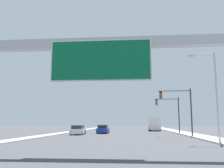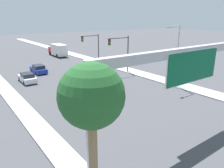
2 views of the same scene
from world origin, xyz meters
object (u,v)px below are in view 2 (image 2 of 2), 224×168
Objects in this scene: sign_gantry at (191,65)px; car_far_left at (39,69)px; palm_tree_foreground at (91,98)px; street_lamp_right at (176,51)px; traffic_light_mid_block at (93,44)px; car_far_right at (27,78)px; truck_box_primary at (58,50)px; traffic_light_near_intersection at (122,49)px.

sign_gantry is 30.29m from car_far_left.
street_lamp_right is at bearing 28.45° from palm_tree_foreground.
street_lamp_right reaches higher than traffic_light_mid_block.
car_far_right is at bearing 137.80° from street_lamp_right.
sign_gantry is 13.59m from street_lamp_right.
car_far_left is 12.95m from traffic_light_mid_block.
street_lamp_right is (17.02, -15.43, 4.57)m from car_far_right.
car_far_right is at bearing 105.89° from sign_gantry.
truck_box_primary is 1.15× the size of traffic_light_mid_block.
street_lamp_right reaches higher than truck_box_primary.
truck_box_primary is at bearing 55.66° from car_far_left.
traffic_light_near_intersection is (8.84, 20.08, -1.54)m from sign_gantry.
sign_gantry is at bearing 11.86° from palm_tree_foreground.
sign_gantry is 22.00m from traffic_light_near_intersection.
sign_gantry is at bearing -137.61° from street_lamp_right.
traffic_light_near_intersection is at bearing -90.38° from traffic_light_mid_block.
truck_box_primary is 36.13m from street_lamp_right.
car_far_left is at bearing -177.76° from traffic_light_mid_block.
car_far_right is 0.65× the size of traffic_light_near_intersection.
palm_tree_foreground is at bearing -131.79° from traffic_light_near_intersection.
palm_tree_foreground is at bearing -103.57° from car_far_left.
sign_gantry reaches higher than car_far_right.
car_far_left is at bearing 123.48° from street_lamp_right.
car_far_left is at bearing 76.43° from palm_tree_foreground.
sign_gantry is 2.28× the size of street_lamp_right.
car_far_left is 0.62× the size of truck_box_primary.
traffic_light_mid_block is (8.91, 30.08, -1.71)m from sign_gantry.
car_far_left is 16.05m from traffic_light_near_intersection.
palm_tree_foreground is at bearing -168.14° from sign_gantry.
car_far_left is 33.35m from palm_tree_foreground.
truck_box_primary is 1.11× the size of traffic_light_near_intersection.
sign_gantry is 3.01× the size of traffic_light_near_intersection.
truck_box_primary is 25.13m from traffic_light_near_intersection.
traffic_light_mid_block reaches higher than car_far_right.
car_far_left is (3.50, 5.01, 0.00)m from car_far_right.
traffic_light_near_intersection is at bearing -15.86° from car_far_right.
palm_tree_foreground is (-11.21, -2.35, 0.27)m from sign_gantry.
palm_tree_foreground is (-7.71, -31.95, 5.65)m from car_far_left.
truck_box_primary is at bearing 81.15° from sign_gantry.
sign_gantry is 3.13× the size of traffic_light_mid_block.
traffic_light_mid_block is 38.22m from palm_tree_foreground.
sign_gantry is 26.12m from car_far_right.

